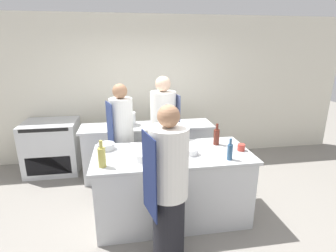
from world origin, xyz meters
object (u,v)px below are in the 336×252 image
Objects in this scene: bowl_prep_small at (144,156)px; bowl_ceramic_blue at (191,151)px; chef_at_pass_far at (122,140)px; chef_at_stove at (163,135)px; bottle_olive_oil at (216,136)px; stockpot at (128,119)px; chef_at_prep_near at (168,190)px; cup at (241,147)px; bottle_wine at (102,157)px; bowl_mixing_large at (106,146)px; bottle_vinegar at (230,151)px; bottle_cooking_oil at (164,136)px; oven_range at (53,147)px.

bowl_prep_small is 0.59m from bowl_ceramic_blue.
chef_at_pass_far is 1.21m from bowl_ceramic_blue.
chef_at_stove reaches higher than chef_at_pass_far.
bottle_olive_oil reaches higher than stockpot.
chef_at_prep_near reaches higher than cup.
bowl_prep_small is (0.47, 0.11, -0.08)m from bottle_wine.
bowl_mixing_large is at bearing 88.69° from bottle_wine.
bottle_olive_oil is 1.12× the size of bottle_vinegar.
bottle_cooking_oil is 0.59m from bowl_prep_small.
oven_range is at bearing 149.37° from bottle_olive_oil.
bottle_olive_oil is 3.09× the size of cup.
chef_at_stove reaches higher than cup.
bottle_vinegar reaches higher than stockpot.
bottle_olive_oil is 1.65m from stockpot.
chef_at_prep_near is 5.53× the size of bottle_wine.
chef_at_stove is 1.26m from bottle_vinegar.
bowl_mixing_large is (-1.47, 0.57, -0.06)m from bottle_vinegar.
chef_at_prep_near reaches higher than stockpot.
bottle_wine is at bearing 39.94° from chef_at_prep_near.
bottle_olive_oil is 1.08× the size of bottle_cooking_oil.
oven_range is 2.38m from bottle_cooking_oil.
cup is at bearing -46.56° from bottle_olive_oil.
bowl_mixing_large is at bearing 158.83° from bottle_vinegar.
oven_range is at bearing -129.67° from chef_at_stove.
bowl_mixing_large is (0.01, 0.52, -0.08)m from bottle_wine.
stockpot is at bearing 117.81° from bowl_ceramic_blue.
chef_at_pass_far reaches higher than bottle_cooking_oil.
chef_at_prep_near is at bearing -35.79° from bottle_wine.
cup is at bearing 0.93° from bowl_ceramic_blue.
oven_range is at bearing 165.31° from stockpot.
stockpot is at bearing 135.66° from bottle_olive_oil.
chef_at_stove is 18.80× the size of cup.
bottle_olive_oil is (0.65, -0.57, 0.14)m from chef_at_stove.
chef_at_prep_near reaches higher than bowl_prep_small.
bottle_olive_oil is at bearing -11.47° from bottle_cooking_oil.
bowl_prep_small is at bearing -50.38° from oven_range.
bottle_cooking_oil is 1.17× the size of bowl_prep_small.
bowl_mixing_large is 2.29× the size of cup.
chef_at_pass_far is 6.46× the size of bottle_vinegar.
bowl_ceramic_blue is 1.61m from stockpot.
chef_at_prep_near is 6.22× the size of bottle_cooking_oil.
bowl_prep_small is (-0.37, -0.92, 0.07)m from chef_at_stove.
oven_range is 2.47m from bowl_prep_small.
chef_at_pass_far is at bearing 78.40° from bottle_wine.
chef_at_stove reaches higher than bowl_prep_small.
stockpot is at bearing 125.25° from bottle_vinegar.
stockpot is at bearing -150.94° from chef_at_stove.
bottle_vinegar is 0.85× the size of bottle_wine.
chef_at_pass_far is 9.18× the size of bowl_ceramic_blue.
bowl_mixing_large is at bearing -174.54° from bottle_cooking_oil.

